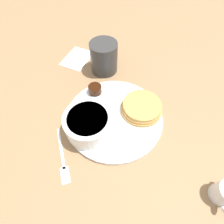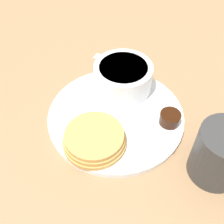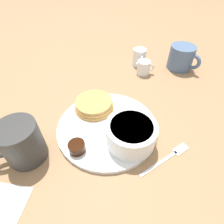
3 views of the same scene
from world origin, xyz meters
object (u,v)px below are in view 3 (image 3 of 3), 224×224
(creamer_pitcher_near, at_px, (144,67))
(fork, at_px, (170,156))
(plate, at_px, (107,127))
(bowl, at_px, (131,133))
(second_mug, at_px, (182,58))
(coffee_mug, at_px, (21,143))
(creamer_pitcher_far, at_px, (139,57))

(creamer_pitcher_near, xyz_separation_m, fork, (-0.04, 0.36, -0.02))
(plate, relative_size, creamer_pitcher_near, 3.84)
(bowl, distance_m, creamer_pitcher_near, 0.33)
(fork, bearing_deg, plate, -27.08)
(plate, xyz_separation_m, creamer_pitcher_near, (-0.12, -0.28, 0.02))
(bowl, relative_size, creamer_pitcher_near, 1.73)
(creamer_pitcher_near, bearing_deg, second_mug, -161.67)
(creamer_pitcher_near, distance_m, fork, 0.36)
(coffee_mug, distance_m, fork, 0.34)
(bowl, height_order, creamer_pitcher_near, bowl)
(bowl, distance_m, creamer_pitcher_far, 0.39)
(plate, height_order, fork, plate)
(plate, bearing_deg, coffee_mug, 27.29)
(bowl, bearing_deg, creamer_pitcher_far, -96.36)
(creamer_pitcher_near, xyz_separation_m, second_mug, (-0.15, -0.05, 0.02))
(plate, xyz_separation_m, bowl, (-0.06, 0.05, 0.04))
(bowl, height_order, coffee_mug, coffee_mug)
(creamer_pitcher_near, height_order, fork, creamer_pitcher_near)
(plate, height_order, coffee_mug, coffee_mug)
(plate, distance_m, creamer_pitcher_near, 0.30)
(bowl, relative_size, second_mug, 1.11)
(coffee_mug, relative_size, creamer_pitcher_near, 1.72)
(creamer_pitcher_near, height_order, second_mug, second_mug)
(second_mug, bearing_deg, fork, 75.25)
(coffee_mug, height_order, fork, coffee_mug)
(fork, bearing_deg, bowl, -18.29)
(coffee_mug, bearing_deg, bowl, -169.16)
(bowl, xyz_separation_m, fork, (-0.10, 0.03, -0.04))
(coffee_mug, distance_m, creamer_pitcher_near, 0.48)
(bowl, xyz_separation_m, creamer_pitcher_far, (-0.04, -0.39, -0.01))
(coffee_mug, relative_size, creamer_pitcher_far, 1.56)
(bowl, bearing_deg, creamer_pitcher_near, -99.88)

